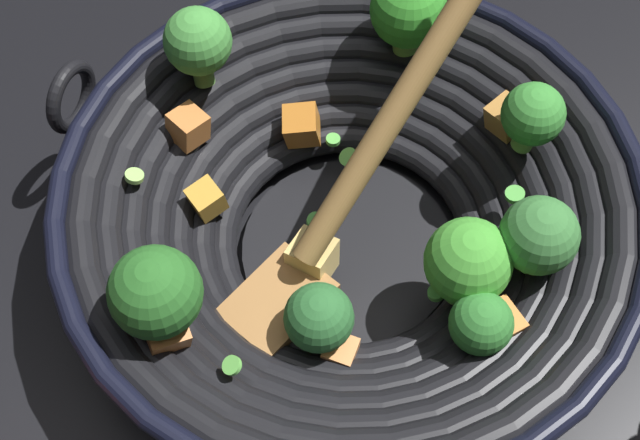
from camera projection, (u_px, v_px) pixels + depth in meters
The scene contains 2 objects.
ground_plane at pixel (348, 254), 0.65m from camera, with size 4.00×4.00×0.00m, color black.
wok at pixel (352, 212), 0.60m from camera, with size 0.40×0.40×0.24m.
Camera 1 is at (0.12, 0.29, 0.57)m, focal length 49.82 mm.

